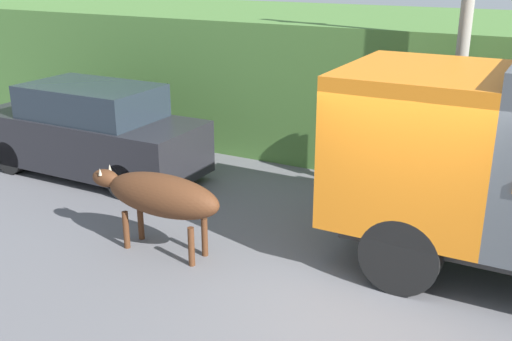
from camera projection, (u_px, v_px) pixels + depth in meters
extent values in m
plane|color=slate|center=(391.00, 297.00, 7.50)|extent=(60.00, 60.00, 0.00)
cube|color=#4C7A38|center=(488.00, 88.00, 12.69)|extent=(32.00, 5.70, 2.82)
cube|color=#99ADB7|center=(297.00, 91.00, 13.37)|extent=(6.08, 2.40, 2.43)
cube|color=#4C4742|center=(299.00, 31.00, 12.93)|extent=(6.38, 2.70, 0.16)
cube|color=orange|center=(421.00, 142.00, 8.03)|extent=(2.07, 2.42, 1.99)
cube|color=#232D38|center=(348.00, 107.00, 8.37)|extent=(0.04, 2.06, 0.70)
cylinder|color=black|center=(403.00, 251.00, 7.59)|extent=(1.02, 0.53, 1.02)
ellipsoid|color=#512D19|center=(163.00, 195.00, 8.38)|extent=(1.84, 0.61, 0.61)
ellipsoid|color=#512D19|center=(106.00, 178.00, 8.82)|extent=(0.45, 0.26, 0.26)
cone|color=#B7AD93|center=(100.00, 172.00, 8.69)|extent=(0.06, 0.06, 0.11)
cone|color=#B7AD93|center=(110.00, 168.00, 8.86)|extent=(0.06, 0.06, 0.11)
cylinder|color=#512D19|center=(126.00, 230.00, 8.70)|extent=(0.09, 0.09, 0.57)
cylinder|color=#512D19|center=(141.00, 221.00, 8.98)|extent=(0.09, 0.09, 0.57)
cylinder|color=#512D19|center=(191.00, 247.00, 8.19)|extent=(0.09, 0.09, 0.57)
cylinder|color=#512D19|center=(205.00, 237.00, 8.47)|extent=(0.09, 0.09, 0.57)
cube|color=#232328|center=(91.00, 141.00, 11.61)|extent=(4.59, 1.71, 0.98)
cube|color=#232D38|center=(91.00, 101.00, 11.29)|extent=(2.52, 1.57, 0.62)
cylinder|color=black|center=(12.00, 157.00, 11.76)|extent=(0.66, 0.27, 0.66)
cylinder|color=black|center=(125.00, 181.00, 10.49)|extent=(0.66, 0.27, 0.66)
cube|color=#38332D|center=(349.00, 164.00, 11.12)|extent=(0.33, 0.26, 0.81)
cylinder|color=#334C8C|center=(351.00, 125.00, 10.87)|extent=(0.42, 0.42, 0.70)
sphere|color=#DBB28E|center=(352.00, 99.00, 10.71)|extent=(0.23, 0.23, 0.23)
cylinder|color=#9E998E|center=(465.00, 26.00, 9.53)|extent=(0.21, 0.21, 5.98)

